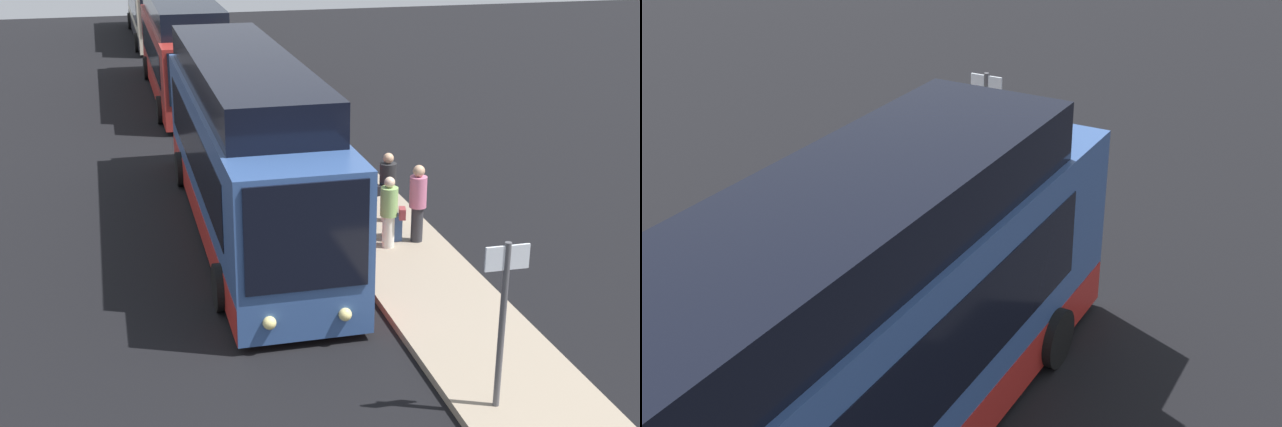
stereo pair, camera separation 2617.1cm
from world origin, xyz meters
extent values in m
plane|color=black|center=(0.00, 0.00, 0.00)|extent=(80.00, 80.00, 0.00)
cube|color=gray|center=(0.00, 2.80, 0.08)|extent=(20.00, 2.41, 0.16)
cube|color=#33518C|center=(-1.17, -0.11, 1.67)|extent=(12.01, 2.45, 3.02)
cube|color=#B2231E|center=(-1.17, -0.11, 0.51)|extent=(11.95, 2.47, 0.70)
cube|color=black|center=(-1.47, -0.11, 2.03)|extent=(9.85, 2.48, 1.33)
cube|color=black|center=(4.86, -0.11, 2.12)|extent=(0.06, 2.15, 1.93)
sphere|color=#F9E58C|center=(4.88, 0.56, 0.61)|extent=(0.24, 0.24, 0.24)
sphere|color=#F9E58C|center=(4.88, -0.79, 0.61)|extent=(0.24, 0.24, 0.24)
cylinder|color=black|center=(2.92, 1.11, 0.47)|extent=(0.93, 0.30, 0.93)
cylinder|color=black|center=(2.92, -1.34, 0.47)|extent=(0.93, 0.30, 0.93)
cylinder|color=black|center=(-4.89, 1.11, 0.47)|extent=(0.93, 0.30, 0.93)
cylinder|color=black|center=(-4.89, -1.34, 0.47)|extent=(0.93, 0.30, 0.93)
cube|color=black|center=(-1.65, -0.11, 3.62)|extent=(10.21, 2.25, 0.87)
cube|color=maroon|center=(-15.91, -0.11, 1.50)|extent=(11.89, 2.47, 2.66)
cube|color=#B2231E|center=(-15.91, -0.11, 0.52)|extent=(11.83, 2.49, 0.70)
cube|color=black|center=(-16.21, -0.11, 1.82)|extent=(9.75, 2.50, 1.17)
cube|color=black|center=(-9.94, -0.11, 1.88)|extent=(0.06, 2.18, 1.70)
sphere|color=#F9E58C|center=(-9.92, 0.57, 0.62)|extent=(0.24, 0.24, 0.24)
sphere|color=#F9E58C|center=(-9.92, -0.79, 0.62)|extent=(0.24, 0.24, 0.24)
cylinder|color=black|center=(-11.87, 1.12, 0.48)|extent=(0.96, 0.30, 0.96)
cylinder|color=black|center=(-11.87, -1.35, 0.48)|extent=(0.96, 0.30, 0.96)
cylinder|color=black|center=(-19.59, 1.12, 0.48)|extent=(0.96, 0.30, 0.96)
cylinder|color=black|center=(-19.59, -1.35, 0.48)|extent=(0.96, 0.30, 0.96)
cube|color=black|center=(-16.38, -0.11, 3.28)|extent=(10.10, 2.28, 0.91)
cube|color=beige|center=(-30.47, -0.11, 1.60)|extent=(11.89, 2.55, 2.88)
cube|color=black|center=(-30.47, -0.11, 0.51)|extent=(11.83, 2.57, 0.70)
cube|color=black|center=(-30.77, -0.11, 1.94)|extent=(9.75, 2.58, 1.27)
cube|color=black|center=(-24.50, -0.11, 2.02)|extent=(0.06, 2.25, 1.84)
sphere|color=#F9E58C|center=(-24.48, 0.59, 0.61)|extent=(0.24, 0.24, 0.24)
sphere|color=#F9E58C|center=(-24.48, -0.82, 0.61)|extent=(0.24, 0.24, 0.24)
cylinder|color=black|center=(-26.42, 1.16, 0.46)|extent=(0.92, 0.30, 0.92)
cylinder|color=black|center=(-26.42, -1.39, 0.46)|extent=(0.92, 0.30, 0.92)
cylinder|color=black|center=(-34.15, 1.16, 0.46)|extent=(0.92, 0.30, 0.92)
cylinder|color=black|center=(-34.15, -1.39, 0.46)|extent=(0.92, 0.30, 0.92)
cylinder|color=silver|center=(1.01, 2.61, 0.53)|extent=(0.33, 0.33, 0.74)
cylinder|color=#8CB766|center=(1.01, 2.61, 1.21)|extent=(0.47, 0.47, 0.64)
sphere|color=beige|center=(1.01, 2.61, 1.65)|extent=(0.24, 0.24, 0.24)
cube|color=maroon|center=(1.08, 2.90, 0.94)|extent=(0.31, 0.21, 0.24)
cylinder|color=#2D2D33|center=(0.83, 3.34, 0.56)|extent=(0.34, 0.34, 0.81)
cylinder|color=#CC6B8C|center=(0.83, 3.34, 1.32)|extent=(0.48, 0.48, 0.70)
sphere|color=tan|center=(0.83, 3.34, 1.80)|extent=(0.26, 0.26, 0.26)
cylinder|color=silver|center=(-0.56, 3.09, 0.54)|extent=(0.31, 0.31, 0.76)
cylinder|color=#262628|center=(-0.56, 3.09, 1.25)|extent=(0.45, 0.45, 0.66)
sphere|color=tan|center=(-0.56, 3.09, 1.71)|extent=(0.25, 0.25, 0.25)
cube|color=black|center=(-0.51, 2.80, 0.97)|extent=(0.30, 0.18, 0.24)
cube|color=#334C7F|center=(0.57, 2.91, 0.44)|extent=(0.44, 0.21, 0.56)
cylinder|color=black|center=(0.57, 2.91, 0.84)|extent=(0.02, 0.02, 0.24)
cylinder|color=#4C4C51|center=(7.54, 2.23, 1.51)|extent=(0.10, 0.10, 2.70)
cube|color=silver|center=(7.54, 2.23, 2.62)|extent=(0.04, 0.68, 0.38)
camera|label=1|loc=(18.36, -3.23, 7.64)|focal=50.00mm
camera|label=2|loc=(-7.70, -5.58, 8.11)|focal=50.00mm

